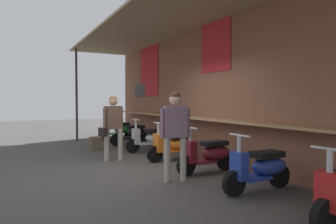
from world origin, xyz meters
TOP-DOWN VIEW (x-y plane):
  - ground_plane at (0.00, 0.00)m, footprint 37.20×37.20m
  - market_stall_facade at (-0.01, 1.84)m, footprint 13.29×2.63m
  - scooter_green at (-5.08, 1.08)m, footprint 0.49×1.40m
  - scooter_black at (-3.63, 1.08)m, footprint 0.46×1.40m
  - scooter_silver at (-2.14, 1.08)m, footprint 0.46×1.40m
  - scooter_orange at (-0.68, 1.08)m, footprint 0.46×1.40m
  - scooter_maroon at (0.77, 1.08)m, footprint 0.46×1.40m
  - scooter_blue at (2.23, 1.08)m, footprint 0.46×1.40m
  - shopper_with_handbag at (-1.33, -0.33)m, footprint 0.39×0.65m
  - shopper_browsing at (1.03, 0.12)m, footprint 0.29×0.56m
  - merchandise_crate at (-3.32, -0.25)m, footprint 0.46×0.38m

SIDE VIEW (x-z plane):
  - ground_plane at x=0.00m, z-range 0.00..0.00m
  - merchandise_crate at x=-3.32m, z-range 0.00..0.37m
  - scooter_green at x=-5.08m, z-range -0.10..0.87m
  - scooter_black at x=-3.63m, z-range -0.10..0.87m
  - scooter_silver at x=-2.14m, z-range -0.10..0.87m
  - scooter_orange at x=-0.68m, z-range -0.10..0.87m
  - scooter_maroon at x=0.77m, z-range -0.10..0.87m
  - scooter_blue at x=2.23m, z-range -0.10..0.87m
  - shopper_with_handbag at x=-1.33m, z-range 0.17..1.78m
  - shopper_browsing at x=1.03m, z-range 0.19..1.85m
  - market_stall_facade at x=-0.01m, z-range 0.20..3.85m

